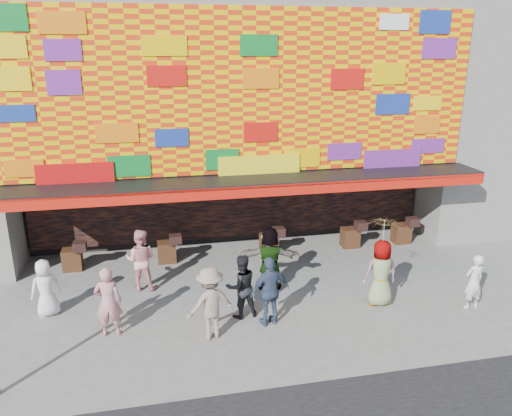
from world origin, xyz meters
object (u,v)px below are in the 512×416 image
object	(u,v)px
ped_b	(108,302)
ped_f	(270,258)
ped_a	(46,288)
ped_i	(141,260)
ped_d	(210,303)
ped_e	(270,291)
ped_g	(381,273)
ped_h	(474,282)
parasol	(384,233)
ped_c	(241,286)

from	to	relation	value
ped_b	ped_f	bearing A→B (deg)	-157.79
ped_a	ped_i	size ratio (longest dim) A/B	0.85
ped_f	ped_i	bearing A→B (deg)	2.02
ped_a	ped_d	size ratio (longest dim) A/B	0.85
ped_e	ped_g	size ratio (longest dim) A/B	0.98
ped_d	ped_h	xyz separation A→B (m)	(7.19, -0.01, -0.15)
ped_b	ped_i	world-z (taller)	ped_i
ped_f	parasol	bearing A→B (deg)	163.43
ped_g	ped_d	bearing A→B (deg)	11.63
ped_c	ped_i	world-z (taller)	ped_i
ped_i	ped_d	bearing A→B (deg)	132.83
ped_h	ped_i	size ratio (longest dim) A/B	0.85
ped_d	ped_e	size ratio (longest dim) A/B	1.00
ped_b	ped_g	distance (m)	7.23
ped_e	ped_h	xyz separation A→B (m)	(5.63, -0.32, -0.15)
ped_e	ped_h	size ratio (longest dim) A/B	1.19
ped_e	parasol	bearing A→B (deg)	172.90
ped_d	parasol	world-z (taller)	parasol
ped_a	ped_b	bearing A→B (deg)	118.81
ped_b	ped_d	xyz separation A→B (m)	(2.44, -0.62, 0.02)
ped_b	ped_g	world-z (taller)	ped_g
ped_d	parasol	distance (m)	4.98
ped_d	parasol	bearing A→B (deg)	172.58
ped_b	ped_d	distance (m)	2.52
ped_d	ped_e	distance (m)	1.60
ped_g	ped_i	distance (m)	6.88
ped_b	ped_i	distance (m)	2.53
ped_c	parasol	size ratio (longest dim) A/B	0.99
ped_c	ped_h	world-z (taller)	ped_c
ped_a	ped_d	xyz separation A→B (m)	(4.14, -1.99, 0.14)
ped_f	ped_g	size ratio (longest dim) A/B	1.01
ped_e	parasol	world-z (taller)	parasol
ped_g	ped_h	world-z (taller)	ped_g
ped_d	ped_f	world-z (taller)	ped_f
ped_a	ped_c	bearing A→B (deg)	144.94
ped_b	ped_g	xyz separation A→B (m)	(7.23, 0.09, 0.03)
ped_e	parasol	size ratio (longest dim) A/B	1.05
ped_e	ped_c	bearing A→B (deg)	-53.49
ped_f	ped_a	bearing A→B (deg)	16.13
ped_b	ped_c	size ratio (longest dim) A/B	1.04
ped_c	ped_f	bearing A→B (deg)	-137.55
ped_g	ped_i	world-z (taller)	ped_g
ped_a	ped_e	distance (m)	5.95
ped_a	ped_f	distance (m)	6.18
ped_a	parasol	bearing A→B (deg)	149.47
ped_a	ped_h	world-z (taller)	ped_a
ped_b	ped_h	bearing A→B (deg)	177.95
ped_h	ped_i	distance (m)	9.38
ped_c	ped_g	bearing A→B (deg)	168.02
ped_b	ped_i	size ratio (longest dim) A/B	0.98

